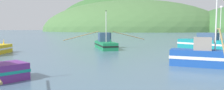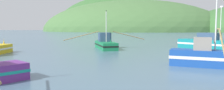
# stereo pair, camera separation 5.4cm
# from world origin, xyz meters

# --- Properties ---
(hill_far_left) EXTENTS (186.84, 149.47, 63.35)m
(hill_far_left) POSITION_xyz_m (-17.20, 227.17, 0.00)
(hill_far_left) COLOR #47703D
(hill_far_left) RESTS_ON ground
(hill_mid_left) EXTENTS (135.70, 108.56, 77.84)m
(hill_mid_left) POSITION_xyz_m (-37.13, 238.13, 0.00)
(hill_mid_left) COLOR #386633
(hill_mid_left) RESTS_ON ground
(fishing_boat_green) EXTENTS (12.29, 7.86, 6.18)m
(fishing_boat_green) POSITION_xyz_m (-5.68, 33.49, 0.84)
(fishing_boat_green) COLOR #197A47
(fishing_boat_green) RESTS_ON ground
(fishing_boat_teal) EXTENTS (10.33, 9.50, 6.71)m
(fishing_boat_teal) POSITION_xyz_m (11.24, 35.10, 0.92)
(fishing_boat_teal) COLOR #147F84
(fishing_boat_teal) RESTS_ON ground
(fishing_boat_blue) EXTENTS (8.15, 12.84, 6.27)m
(fishing_boat_blue) POSITION_xyz_m (7.06, 19.04, 0.86)
(fishing_boat_blue) COLOR #19479E
(fishing_boat_blue) RESTS_ON ground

